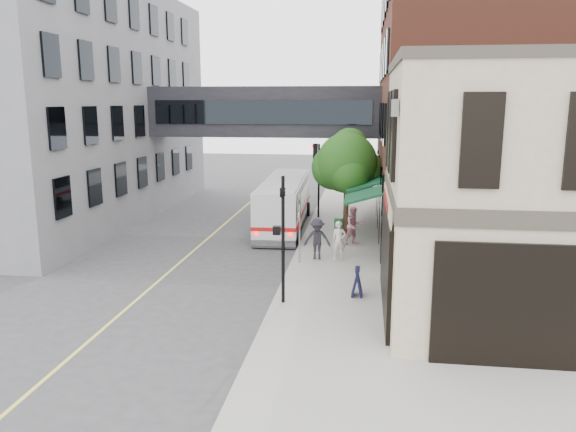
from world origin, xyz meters
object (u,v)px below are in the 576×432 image
(bus, at_px, (284,201))
(sandwich_board, at_px, (357,282))
(pedestrian_b, at_px, (354,226))
(pedestrian_a, at_px, (339,240))
(pedestrian_c, at_px, (317,239))
(newspaper_box, at_px, (338,226))

(bus, relative_size, sandwich_board, 9.60)
(pedestrian_b, height_order, sandwich_board, pedestrian_b)
(pedestrian_b, bearing_deg, sandwich_board, -117.26)
(pedestrian_a, height_order, sandwich_board, pedestrian_a)
(sandwich_board, bearing_deg, pedestrian_c, 112.50)
(newspaper_box, bearing_deg, sandwich_board, -77.35)
(pedestrian_c, bearing_deg, bus, 106.66)
(bus, height_order, pedestrian_c, bus)
(pedestrian_b, distance_m, sandwich_board, 7.57)
(pedestrian_c, bearing_deg, pedestrian_b, 58.23)
(pedestrian_c, bearing_deg, newspaper_box, 79.03)
(pedestrian_b, relative_size, pedestrian_c, 1.03)
(pedestrian_a, relative_size, sandwich_board, 1.62)
(pedestrian_a, height_order, pedestrian_c, pedestrian_c)
(sandwich_board, bearing_deg, bus, 111.30)
(bus, height_order, pedestrian_a, bus)
(pedestrian_b, relative_size, newspaper_box, 2.30)
(bus, relative_size, pedestrian_c, 5.52)
(pedestrian_a, relative_size, pedestrian_b, 0.91)
(bus, xyz_separation_m, pedestrian_a, (3.44, -6.76, -0.52))
(pedestrian_a, distance_m, pedestrian_b, 2.80)
(bus, xyz_separation_m, pedestrian_c, (2.48, -6.91, -0.46))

